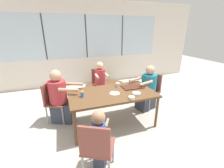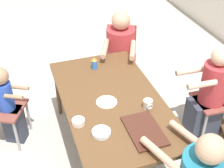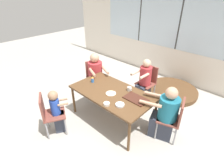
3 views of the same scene
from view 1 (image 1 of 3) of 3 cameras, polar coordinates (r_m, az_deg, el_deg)
The scene contains 18 objects.
ground_plane at distance 3.32m, azimuth -0.00°, elevation -14.48°, with size 16.00×16.00×0.00m, color #B2ADA3.
wall_back_with_windows at distance 5.36m, azimuth -9.74°, elevation 15.00°, with size 8.40×0.08×2.80m.
dining_table at distance 3.00m, azimuth -0.00°, elevation -4.19°, with size 1.69×0.93×0.71m.
chair_for_woman_green_shirt at distance 4.18m, azimuth -4.90°, elevation 0.95°, with size 0.42×0.42×0.86m.
chair_for_man_blue_shirt at distance 3.39m, azimuth -21.75°, elevation -5.25°, with size 0.53×0.53×0.86m.
chair_for_man_teal_shirt at distance 3.88m, azimuth 14.98°, elevation -1.27°, with size 0.50×0.50×0.86m.
chair_for_toddler at distance 2.04m, azimuth -5.87°, elevation -22.55°, with size 0.54×0.54×0.86m.
person_woman_green_shirt at distance 4.04m, azimuth -4.41°, elevation -0.01°, with size 0.33×0.54×1.09m.
person_man_blue_shirt at distance 3.33m, azimuth -19.09°, elevation -5.57°, with size 0.73×0.58×1.14m.
person_man_teal_shirt at distance 3.76m, azimuth 13.30°, elevation -2.31°, with size 0.72×0.53×1.09m.
person_toddler at distance 2.17m, azimuth -4.77°, elevation -20.71°, with size 0.30×0.36×0.94m.
food_tray_dark at distance 3.26m, azimuth 7.77°, elevation -1.11°, with size 0.44×0.28×0.02m.
coffee_mug at distance 3.27m, azimuth 2.19°, elevation -0.24°, with size 0.10×0.09×0.08m.
sippy_cup at distance 2.82m, azimuth -11.31°, elevation -3.51°, with size 0.07×0.07×0.14m.
bowl_white_shallow at distance 2.72m, azimuth 7.47°, elevation -5.20°, with size 0.11×0.11×0.05m.
bowl_cereal at distance 2.93m, azimuth 9.34°, elevation -3.58°, with size 0.16×0.16×0.03m.
plate_tortillas at distance 2.92m, azimuth 1.00°, elevation -3.57°, with size 0.20×0.20×0.01m.
folded_table_stack at distance 5.00m, azimuth -2.35°, elevation -1.20°, with size 1.37×1.37×0.12m.
Camera 1 is at (-0.89, -2.58, 1.89)m, focal length 24.00 mm.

